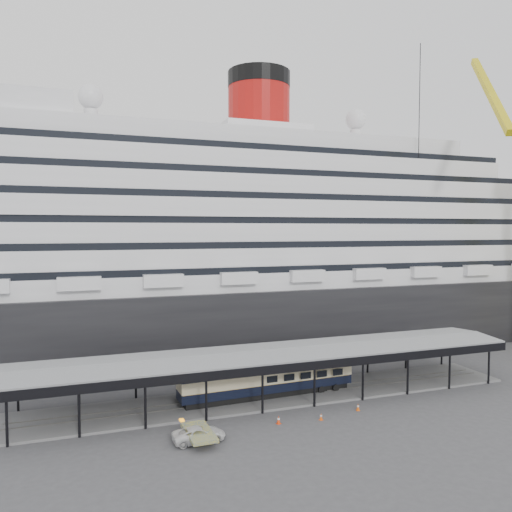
% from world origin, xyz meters
% --- Properties ---
extents(ground, '(200.00, 200.00, 0.00)m').
position_xyz_m(ground, '(0.00, 0.00, 0.00)').
color(ground, '#3E3E41').
rests_on(ground, ground).
extents(cruise_ship, '(130.00, 30.00, 43.90)m').
position_xyz_m(cruise_ship, '(0.05, 32.00, 18.35)').
color(cruise_ship, black).
rests_on(cruise_ship, ground).
extents(platform_canopy, '(56.00, 9.18, 5.30)m').
position_xyz_m(platform_canopy, '(0.00, 5.00, 2.36)').
color(platform_canopy, slate).
rests_on(platform_canopy, ground).
extents(port_truck, '(4.70, 2.28, 1.29)m').
position_xyz_m(port_truck, '(-10.42, -3.52, 0.64)').
color(port_truck, silver).
rests_on(port_truck, ground).
extents(pullman_carriage, '(19.91, 3.49, 19.45)m').
position_xyz_m(pullman_carriage, '(-0.74, 5.00, 2.39)').
color(pullman_carriage, black).
rests_on(pullman_carriage, ground).
extents(traffic_cone_left, '(0.50, 0.50, 0.78)m').
position_xyz_m(traffic_cone_left, '(-2.39, -2.15, 0.39)').
color(traffic_cone_left, red).
rests_on(traffic_cone_left, ground).
extents(traffic_cone_mid, '(0.44, 0.44, 0.67)m').
position_xyz_m(traffic_cone_mid, '(1.85, -2.66, 0.33)').
color(traffic_cone_mid, '#F2550D').
rests_on(traffic_cone_mid, ground).
extents(traffic_cone_right, '(0.48, 0.48, 0.73)m').
position_xyz_m(traffic_cone_right, '(6.57, -1.63, 0.36)').
color(traffic_cone_right, '#EC590D').
rests_on(traffic_cone_right, ground).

